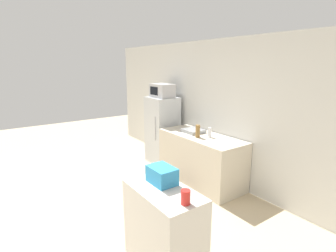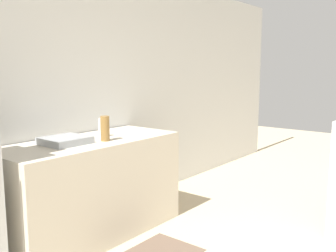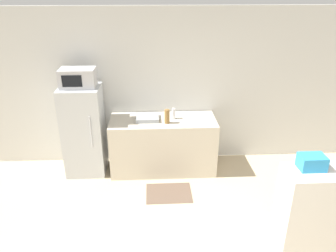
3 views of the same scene
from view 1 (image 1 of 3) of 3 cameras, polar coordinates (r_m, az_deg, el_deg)
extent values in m
cube|color=silver|center=(4.81, 13.11, 2.71)|extent=(8.00, 0.06, 2.60)
cube|color=silver|center=(5.82, -1.25, -0.87)|extent=(0.62, 0.57, 1.46)
cylinder|color=#B7B7BC|center=(5.49, -2.85, -0.56)|extent=(0.02, 0.02, 0.51)
cube|color=#BCBCC1|center=(5.67, -1.29, 7.71)|extent=(0.52, 0.34, 0.29)
cube|color=black|center=(5.62, -3.10, 7.65)|extent=(0.29, 0.01, 0.17)
cube|color=beige|center=(4.94, 7.10, -7.02)|extent=(1.71, 0.72, 0.89)
cube|color=#9EA3A8|center=(4.99, 5.54, -1.04)|extent=(0.36, 0.34, 0.06)
cylinder|color=olive|center=(4.65, 6.50, -1.13)|extent=(0.08, 0.08, 0.22)
cylinder|color=silver|center=(4.69, 9.04, -1.37)|extent=(0.06, 0.06, 0.18)
cube|color=silver|center=(2.69, -0.92, -23.88)|extent=(0.79, 0.43, 1.07)
cube|color=#2D8EC6|center=(2.48, -1.34, -10.64)|extent=(0.27, 0.20, 0.16)
cylinder|color=red|center=(2.16, 3.85, -15.18)|extent=(0.08, 0.08, 0.12)
cube|color=brown|center=(4.65, 0.35, -14.24)|extent=(0.68, 0.52, 0.01)
camera|label=2|loc=(5.62, -29.69, 5.07)|focal=40.00mm
camera|label=3|loc=(4.05, -63.47, 17.20)|focal=35.00mm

